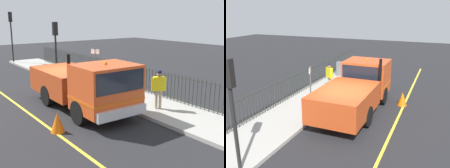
% 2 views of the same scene
% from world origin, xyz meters
% --- Properties ---
extents(ground_plane, '(61.40, 61.40, 0.00)m').
position_xyz_m(ground_plane, '(0.00, 0.00, 0.00)').
color(ground_plane, '#232326').
rests_on(ground_plane, ground).
extents(sidewalk_slab, '(2.76, 27.91, 0.15)m').
position_xyz_m(sidewalk_slab, '(2.79, 0.00, 0.07)').
color(sidewalk_slab, '#A3A099').
rests_on(sidewalk_slab, ground).
extents(lane_marking, '(0.12, 25.12, 0.01)m').
position_xyz_m(lane_marking, '(-2.21, 0.00, 0.00)').
color(lane_marking, yellow).
rests_on(lane_marking, ground).
extents(work_truck, '(2.44, 6.32, 2.67)m').
position_xyz_m(work_truck, '(-0.03, -1.86, 1.25)').
color(work_truck, '#D84C1E').
rests_on(work_truck, ground).
extents(worker_standing, '(0.54, 0.46, 1.73)m').
position_xyz_m(worker_standing, '(2.47, -3.75, 1.20)').
color(worker_standing, yellow).
rests_on(worker_standing, sidewalk_slab).
extents(iron_fence, '(0.04, 23.76, 1.32)m').
position_xyz_m(iron_fence, '(3.92, -0.00, 0.82)').
color(iron_fence, '#2D332D').
rests_on(iron_fence, sidewalk_slab).
extents(traffic_light_near, '(0.32, 0.24, 3.61)m').
position_xyz_m(traffic_light_near, '(1.74, 4.81, 2.72)').
color(traffic_light_near, black).
rests_on(traffic_light_near, sidewalk_slab).
extents(traffic_light_mid, '(0.34, 0.27, 4.31)m').
position_xyz_m(traffic_light_mid, '(1.61, 13.33, 3.19)').
color(traffic_light_mid, black).
rests_on(traffic_light_mid, sidewalk_slab).
extents(traffic_cone, '(0.51, 0.51, 0.73)m').
position_xyz_m(traffic_cone, '(-2.11, -3.23, 0.37)').
color(traffic_cone, orange).
rests_on(traffic_cone, ground).
extents(street_sign, '(0.21, 0.48, 2.40)m').
position_xyz_m(street_sign, '(1.70, 0.08, 1.64)').
color(street_sign, '#4C4C4C').
rests_on(street_sign, sidewalk_slab).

